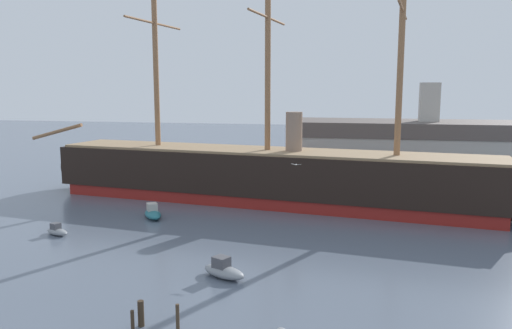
# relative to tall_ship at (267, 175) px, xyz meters

# --- Properties ---
(tall_ship) EXTENTS (74.82, 19.08, 36.04)m
(tall_ship) POSITION_rel_tall_ship_xyz_m (0.00, 0.00, 0.00)
(tall_ship) COLOR maroon
(tall_ship) RESTS_ON ground
(motorboat_near_centre) EXTENTS (4.51, 3.38, 1.75)m
(motorboat_near_centre) POSITION_rel_tall_ship_xyz_m (1.79, -28.05, -3.31)
(motorboat_near_centre) COLOR gray
(motorboat_near_centre) RESTS_ON ground
(motorboat_mid_left) EXTENTS (3.33, 2.34, 1.29)m
(motorboat_mid_left) POSITION_rel_tall_ship_xyz_m (-19.32, -20.13, -3.47)
(motorboat_mid_left) COLOR gray
(motorboat_mid_left) RESTS_ON ground
(motorboat_alongside_bow) EXTENTS (3.96, 4.57, 1.82)m
(motorboat_alongside_bow) POSITION_rel_tall_ship_xyz_m (-12.11, -11.29, -3.29)
(motorboat_alongside_bow) COLOR #236670
(motorboat_alongside_bow) RESTS_ON ground
(motorboat_far_left) EXTENTS (3.61, 3.79, 1.55)m
(motorboat_far_left) POSITION_rel_tall_ship_xyz_m (-26.87, 8.40, -3.38)
(motorboat_far_left) COLOR #236670
(motorboat_far_left) RESTS_ON ground
(motorboat_far_right) EXTENTS (1.97, 4.37, 1.80)m
(motorboat_far_right) POSITION_rel_tall_ship_xyz_m (31.80, 4.62, -3.29)
(motorboat_far_right) COLOR #7FB2D6
(motorboat_far_right) RESTS_ON ground
(mooring_piling_nearest) EXTENTS (0.25, 0.25, 1.80)m
(mooring_piling_nearest) POSITION_rel_tall_ship_xyz_m (1.44, -37.61, -3.02)
(mooring_piling_nearest) COLOR #423323
(mooring_piling_nearest) RESTS_ON ground
(mooring_piling_left_pair) EXTENTS (0.24, 0.24, 1.41)m
(mooring_piling_left_pair) POSITION_rel_tall_ship_xyz_m (-1.41, -38.32, -3.22)
(mooring_piling_left_pair) COLOR #382B1E
(mooring_piling_left_pair) RESTS_ON ground
(mooring_piling_right_pair) EXTENTS (0.42, 0.42, 1.78)m
(mooring_piling_right_pair) POSITION_rel_tall_ship_xyz_m (-1.15, -37.59, -3.03)
(mooring_piling_right_pair) COLOR #382B1E
(mooring_piling_right_pair) RESTS_ON ground
(dockside_warehouse_right) EXTENTS (61.23, 17.96, 16.81)m
(dockside_warehouse_right) POSITION_rel_tall_ship_xyz_m (29.18, 23.74, 1.16)
(dockside_warehouse_right) COLOR #565659
(dockside_warehouse_right) RESTS_ON ground
(seagull_in_flight) EXTENTS (1.04, 0.41, 0.13)m
(seagull_in_flight) POSITION_rel_tall_ship_xyz_m (6.40, -17.62, 4.28)
(seagull_in_flight) COLOR silver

